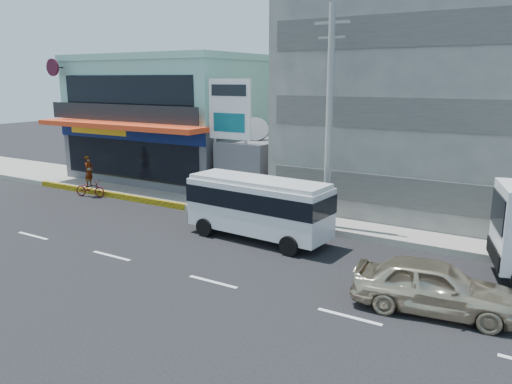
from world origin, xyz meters
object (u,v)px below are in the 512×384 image
at_px(minibus, 258,204).
at_px(shop_building, 179,121).
at_px(motorcycle_rider, 90,183).
at_px(utility_pole_near, 329,119).
at_px(sedan, 434,286).
at_px(billboard, 230,116).
at_px(concrete_building, 461,77).
at_px(satellite_dish, 255,139).

bearing_deg(minibus, shop_building, 142.63).
relative_size(shop_building, motorcycle_rider, 5.09).
bearing_deg(utility_pole_near, sedan, -43.68).
relative_size(shop_building, billboard, 1.80).
height_order(concrete_building, sedan, concrete_building).
bearing_deg(billboard, minibus, -44.63).
height_order(satellite_dish, motorcycle_rider, satellite_dish).
xyz_separation_m(shop_building, motorcycle_rider, (-0.88, -7.35, -3.19)).
bearing_deg(motorcycle_rider, satellite_dish, 26.37).
xyz_separation_m(billboard, sedan, (12.50, -7.53, -4.11)).
distance_m(concrete_building, billboard, 12.17).
bearing_deg(motorcycle_rider, utility_pole_near, 3.09).
height_order(shop_building, sedan, shop_building).
bearing_deg(shop_building, satellite_dish, -20.21).
xyz_separation_m(billboard, motorcycle_rider, (-8.38, -2.60, -4.12)).
xyz_separation_m(concrete_building, motorcycle_rider, (-18.88, -8.40, -6.20)).
bearing_deg(satellite_dish, motorcycle_rider, -153.63).
relative_size(shop_building, concrete_building, 0.77).
relative_size(concrete_building, minibus, 2.42).
distance_m(minibus, sedan, 8.74).
bearing_deg(motorcycle_rider, concrete_building, 23.99).
bearing_deg(shop_building, billboard, -32.32).
bearing_deg(concrete_building, billboard, -151.08).
height_order(shop_building, utility_pole_near, utility_pole_near).
bearing_deg(minibus, motorcycle_rider, 172.25).
xyz_separation_m(shop_building, minibus, (11.90, -9.09, -2.38)).
relative_size(minibus, motorcycle_rider, 2.71).
height_order(concrete_building, satellite_dish, concrete_building).
relative_size(concrete_building, billboard, 2.32).
bearing_deg(concrete_building, motorcycle_rider, -156.01).
relative_size(billboard, utility_pole_near, 0.69).
distance_m(concrete_building, sedan, 14.83).
relative_size(utility_pole_near, minibus, 1.51).
bearing_deg(satellite_dish, sedan, -37.86).
distance_m(shop_building, billboard, 8.92).
distance_m(billboard, sedan, 15.16).
bearing_deg(concrete_building, shop_building, -176.65).
bearing_deg(satellite_dish, concrete_building, 21.80).
xyz_separation_m(minibus, sedan, (8.10, -3.19, -0.80)).
bearing_deg(utility_pole_near, shop_building, 154.94).
distance_m(concrete_building, satellite_dish, 11.30).
bearing_deg(motorcycle_rider, shop_building, 83.17).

